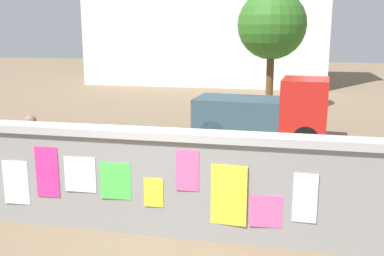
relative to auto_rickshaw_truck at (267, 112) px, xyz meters
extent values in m
plane|color=#7A664C|center=(-1.30, 1.91, -0.90)|extent=(60.00, 60.00, 0.00)
cube|color=gray|center=(-1.30, -6.09, -0.12)|extent=(7.34, 0.30, 1.55)
cube|color=#A8A8A8|center=(-1.30, -6.09, 0.71)|extent=(7.54, 0.42, 0.12)
cube|color=silver|center=(-3.75, -6.25, -0.18)|extent=(0.44, 0.03, 0.74)
cube|color=#F42D8C|center=(-3.18, -6.25, 0.03)|extent=(0.39, 0.02, 0.83)
cube|color=silver|center=(-2.62, -6.25, 0.03)|extent=(0.52, 0.03, 0.57)
cube|color=#4CD84C|center=(-2.03, -6.25, -0.03)|extent=(0.50, 0.03, 0.59)
cube|color=yellow|center=(-1.42, -6.25, -0.17)|extent=(0.30, 0.02, 0.46)
cube|color=#F9599E|center=(-0.89, -6.25, 0.22)|extent=(0.35, 0.02, 0.63)
cube|color=yellow|center=(-0.27, -6.25, -0.12)|extent=(0.54, 0.04, 0.93)
cube|color=#F9599E|center=(0.27, -6.25, -0.33)|extent=(0.48, 0.04, 0.49)
cube|color=silver|center=(0.82, -6.25, -0.08)|extent=(0.34, 0.02, 0.73)
cylinder|color=black|center=(1.14, 0.56, -0.55)|extent=(0.71, 0.26, 0.70)
cylinder|color=black|center=(1.04, -0.74, -0.55)|extent=(0.71, 0.26, 0.70)
cylinder|color=black|center=(-1.35, 0.76, -0.55)|extent=(0.71, 0.26, 0.70)
cylinder|color=black|center=(-1.46, -0.53, -0.55)|extent=(0.71, 0.26, 0.70)
cube|color=red|center=(0.99, -0.08, 0.20)|extent=(1.32, 1.59, 1.50)
cube|color=#334C59|center=(-0.81, 0.07, -0.10)|extent=(2.51, 1.69, 0.90)
cylinder|color=black|center=(-0.06, -4.11, -0.60)|extent=(0.61, 0.22, 0.60)
cylinder|color=black|center=(1.21, -4.37, -0.60)|extent=(0.61, 0.24, 0.60)
cube|color=gold|center=(0.58, -4.24, -0.32)|extent=(1.03, 0.43, 0.32)
cube|color=black|center=(0.77, -4.28, -0.14)|extent=(0.59, 0.33, 0.10)
cube|color=#262626|center=(0.04, -4.13, -0.05)|extent=(0.15, 0.56, 0.03)
cylinder|color=black|center=(-1.48, -4.74, -0.57)|extent=(0.66, 0.15, 0.66)
cylinder|color=black|center=(-2.52, -4.91, -0.57)|extent=(0.66, 0.15, 0.66)
cube|color=red|center=(-2.00, -4.83, -0.39)|extent=(0.94, 0.20, 0.06)
cylinder|color=red|center=(-2.15, -4.85, -0.17)|extent=(0.03, 0.03, 0.40)
cube|color=black|center=(-2.15, -4.85, 0.03)|extent=(0.21, 0.11, 0.05)
cube|color=black|center=(-1.53, -4.75, -0.02)|extent=(0.11, 0.44, 0.03)
cylinder|color=black|center=(-1.86, -2.94, -0.57)|extent=(0.66, 0.16, 0.66)
cylinder|color=black|center=(-0.83, -3.14, -0.57)|extent=(0.66, 0.16, 0.66)
cube|color=#1933A5|center=(-1.35, -3.04, -0.39)|extent=(0.94, 0.22, 0.06)
cylinder|color=#1933A5|center=(-1.20, -3.07, -0.17)|extent=(0.04, 0.04, 0.40)
cube|color=black|center=(-1.20, -3.07, 0.03)|extent=(0.21, 0.12, 0.05)
cube|color=black|center=(-1.81, -2.95, -0.02)|extent=(0.12, 0.44, 0.03)
cylinder|color=purple|center=(-4.13, -5.10, -0.50)|extent=(0.12, 0.12, 0.80)
cylinder|color=purple|center=(-4.03, -5.25, -0.50)|extent=(0.12, 0.12, 0.80)
cylinder|color=purple|center=(-4.08, -5.18, 0.20)|extent=(0.47, 0.47, 0.60)
sphere|color=#8C664C|center=(-4.08, -5.18, 0.61)|extent=(0.22, 0.22, 0.22)
cylinder|color=brown|center=(-0.17, 5.28, 0.29)|extent=(0.29, 0.29, 2.38)
sphere|color=#2E6920|center=(-0.17, 5.28, 2.40)|extent=(2.62, 2.62, 2.62)
cube|color=white|center=(-4.15, 13.69, 3.52)|extent=(13.34, 4.79, 8.85)
camera|label=1|loc=(0.49, -12.42, 2.28)|focal=41.93mm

